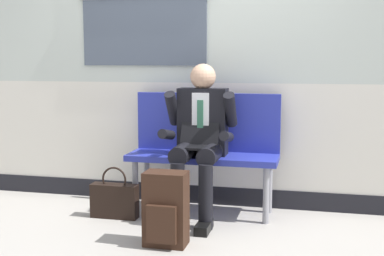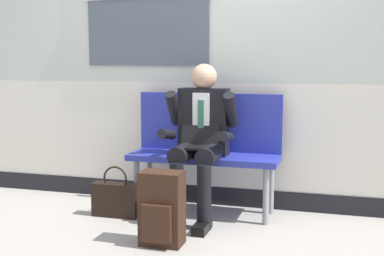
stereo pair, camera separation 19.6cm
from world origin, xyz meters
name	(u,v)px [view 1 (the left image)]	position (x,y,z in m)	size (l,w,h in m)	color
ground_plane	(186,220)	(0.00, 0.00, 0.00)	(18.00, 18.00, 0.00)	#9E9991
station_wall	(201,55)	(-0.01, 0.58, 1.33)	(6.68, 0.17, 2.66)	beige
bench_with_person	(205,144)	(0.09, 0.31, 0.58)	(1.25, 0.42, 1.00)	#28339E
person_seated	(199,136)	(0.09, 0.10, 0.67)	(0.57, 0.70, 1.25)	black
backpack	(166,210)	(0.00, -0.57, 0.25)	(0.29, 0.23, 0.52)	#331E14
handbag	(115,200)	(-0.59, -0.06, 0.15)	(0.39, 0.12, 0.42)	black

